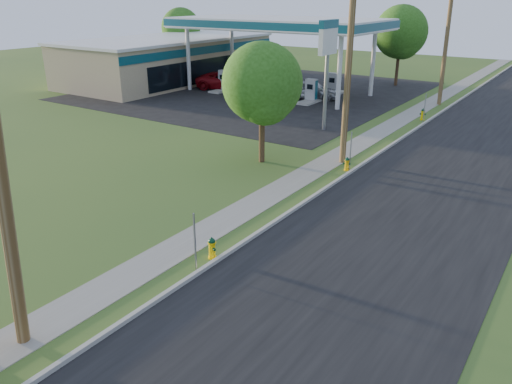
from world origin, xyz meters
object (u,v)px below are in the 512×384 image
(fuel_pump_se, at_px, (333,87))
(tree_lot, at_px, (401,34))
(fuel_pump_sw, at_px, (249,78))
(tree_back, at_px, (181,29))
(hydrant_mid, at_px, (347,164))
(utility_pole_mid, at_px, (349,67))
(car_silver, at_px, (312,90))
(price_pylon, at_px, (328,44))
(utility_pole_far, at_px, (446,43))
(hydrant_near, at_px, (212,248))
(hydrant_far, at_px, (423,114))
(car_red, at_px, (228,80))
(fuel_pump_nw, at_px, (224,83))
(tree_verge, at_px, (263,87))
(fuel_pump_ne, at_px, (311,93))

(fuel_pump_se, height_order, tree_lot, tree_lot)
(fuel_pump_se, bearing_deg, fuel_pump_sw, 180.00)
(tree_back, relative_size, hydrant_mid, 9.78)
(utility_pole_mid, bearing_deg, car_silver, 123.71)
(hydrant_mid, bearing_deg, price_pylon, 125.20)
(utility_pole_far, distance_m, hydrant_mid, 19.60)
(utility_pole_far, relative_size, hydrant_near, 12.27)
(fuel_pump_sw, relative_size, fuel_pump_se, 1.00)
(utility_pole_far, distance_m, car_silver, 10.98)
(tree_back, xyz_separation_m, hydrant_far, (32.08, -10.65, -4.03))
(car_red, bearing_deg, fuel_pump_nw, 171.66)
(tree_lot, distance_m, car_silver, 11.78)
(utility_pole_mid, distance_m, tree_lot, 25.34)
(price_pylon, height_order, tree_back, tree_back)
(tree_verge, relative_size, car_red, 1.05)
(fuel_pump_sw, bearing_deg, fuel_pump_se, 0.00)
(fuel_pump_sw, height_order, tree_verge, tree_verge)
(tree_lot, bearing_deg, utility_pole_far, -48.81)
(utility_pole_mid, bearing_deg, car_red, 142.35)
(fuel_pump_sw, bearing_deg, utility_pole_far, 3.20)
(fuel_pump_nw, height_order, tree_verge, tree_verge)
(tree_back, relative_size, car_silver, 1.54)
(utility_pole_mid, height_order, car_red, utility_pole_mid)
(hydrant_near, bearing_deg, tree_verge, 114.20)
(tree_back, bearing_deg, tree_verge, -41.69)
(fuel_pump_se, xyz_separation_m, price_pylon, (5.00, -11.50, 4.71))
(fuel_pump_se, bearing_deg, hydrant_far, -28.14)
(hydrant_mid, bearing_deg, tree_verge, -163.22)
(tree_back, relative_size, hydrant_far, 8.30)
(tree_back, bearing_deg, hydrant_far, -18.37)
(fuel_pump_ne, xyz_separation_m, car_silver, (-0.59, 1.22, 0.04))
(utility_pole_mid, relative_size, hydrant_far, 11.80)
(fuel_pump_nw, xyz_separation_m, tree_back, (-13.60, 9.58, 3.71))
(fuel_pump_ne, distance_m, hydrant_near, 26.72)
(fuel_pump_se, bearing_deg, tree_lot, 68.16)
(hydrant_mid, height_order, hydrant_far, hydrant_far)
(fuel_pump_se, xyz_separation_m, tree_verge, (5.40, -19.35, 3.26))
(price_pylon, bearing_deg, tree_lot, 95.75)
(utility_pole_mid, distance_m, hydrant_far, 12.78)
(tree_lot, height_order, hydrant_mid, tree_lot)
(utility_pole_far, xyz_separation_m, price_pylon, (-3.90, -12.50, 0.63))
(hydrant_near, bearing_deg, fuel_pump_se, 108.53)
(hydrant_far, bearing_deg, hydrant_mid, -89.31)
(fuel_pump_ne, height_order, price_pylon, price_pylon)
(tree_lot, xyz_separation_m, car_silver, (-3.66, -10.44, -4.04))
(tree_lot, bearing_deg, car_silver, -109.29)
(fuel_pump_nw, bearing_deg, tree_back, 144.83)
(tree_lot, relative_size, hydrant_mid, 10.59)
(utility_pole_far, xyz_separation_m, tree_back, (-31.50, 4.58, -0.37))
(utility_pole_mid, relative_size, fuel_pump_ne, 3.06)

